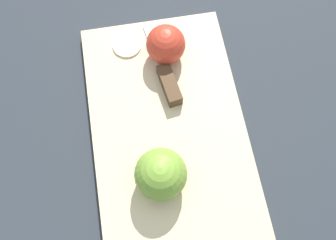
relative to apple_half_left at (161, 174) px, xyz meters
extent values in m
plane|color=#282D33|center=(0.09, -0.04, -0.06)|extent=(4.00, 4.00, 0.00)
cube|color=#D1B789|center=(0.09, -0.04, -0.05)|extent=(0.45, 0.31, 0.02)
sphere|color=olive|center=(0.00, 0.00, 0.00)|extent=(0.08, 0.08, 0.08)
cylinder|color=beige|center=(0.01, 0.00, 0.00)|extent=(0.05, 0.06, 0.07)
sphere|color=red|center=(0.21, -0.08, -0.01)|extent=(0.07, 0.07, 0.07)
cylinder|color=beige|center=(0.22, -0.08, -0.01)|extent=(0.04, 0.05, 0.06)
cube|color=silver|center=(0.23, -0.06, -0.04)|extent=(0.10, 0.01, 0.00)
cube|color=#472D19|center=(0.15, -0.06, -0.03)|extent=(0.07, 0.02, 0.02)
cylinder|color=beige|center=(0.25, -0.02, -0.04)|extent=(0.05, 0.05, 0.00)
camera|label=1|loc=(-0.14, 0.03, 0.56)|focal=42.00mm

